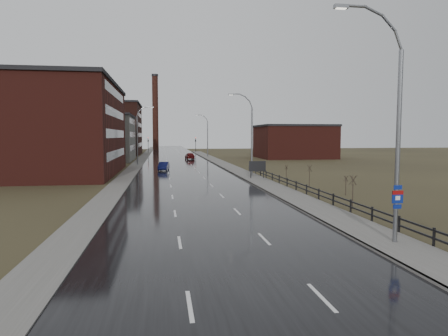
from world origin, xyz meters
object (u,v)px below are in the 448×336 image
object	(u,v)px
car_near	(164,166)
car_far	(190,156)
streetlight_main	(393,129)
billboard	(257,167)

from	to	relation	value
car_near	car_far	xyz separation A→B (m)	(6.33, 30.65, 0.14)
streetlight_main	car_near	size ratio (longest dim) A/B	2.91
streetlight_main	car_far	xyz separation A→B (m)	(-5.16, 77.72, -5.24)
car_near	streetlight_main	bearing A→B (deg)	-68.92
streetlight_main	billboard	distance (m)	32.29
streetlight_main	car_near	bearing A→B (deg)	103.72
billboard	car_far	xyz separation A→B (m)	(-5.79, 45.74, -0.83)
streetlight_main	billboard	bearing A→B (deg)	88.88
billboard	streetlight_main	bearing A→B (deg)	-91.12
streetlight_main	car_far	bearing A→B (deg)	93.80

